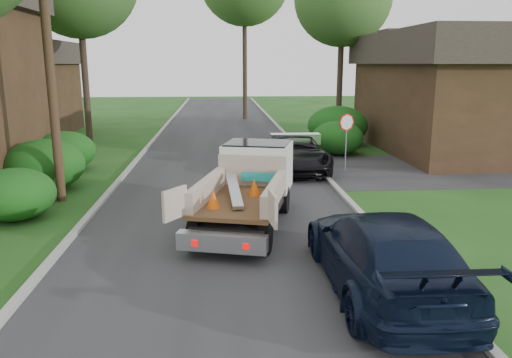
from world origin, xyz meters
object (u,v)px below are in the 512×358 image
at_px(house_right, 470,90).
at_px(black_pickup, 296,153).
at_px(flatbed_truck, 251,180).
at_px(stop_sign, 346,130).
at_px(navy_suv, 383,253).
at_px(house_left_far, 11,87).
at_px(utility_pole, 48,42).

height_order(house_right, black_pickup, house_right).
distance_m(flatbed_truck, black_pickup, 7.16).
relative_size(stop_sign, navy_suv, 0.44).
distance_m(black_pickup, navy_suv, 11.82).
distance_m(house_left_far, house_right, 27.68).
bearing_deg(house_left_far, utility_pole, -64.77).
bearing_deg(black_pickup, house_left_far, 144.46).
bearing_deg(house_left_far, flatbed_truck, -53.74).
xyz_separation_m(stop_sign, navy_suv, (-2.13, -11.50, -0.95)).
bearing_deg(black_pickup, utility_pole, -151.48).
xyz_separation_m(stop_sign, utility_pole, (-10.68, -4.02, 3.40)).
relative_size(stop_sign, utility_pole, 0.25).
bearing_deg(flatbed_truck, stop_sign, 70.07).
bearing_deg(black_pickup, stop_sign, -6.84).
xyz_separation_m(house_right, flatbed_truck, (-12.25, -11.43, -2.00)).
xyz_separation_m(house_left_far, house_right, (26.50, -8.00, 0.11)).
distance_m(utility_pole, house_left_far, 18.93).
relative_size(stop_sign, house_right, 0.19).
xyz_separation_m(utility_pole, house_right, (18.48, 9.02, -2.01)).
xyz_separation_m(stop_sign, black_pickup, (-2.07, 0.31, -1.02)).
height_order(black_pickup, navy_suv, navy_suv).
bearing_deg(black_pickup, flatbed_truck, -107.61).
xyz_separation_m(utility_pole, flatbed_truck, (6.23, -2.41, -4.01)).
xyz_separation_m(house_left_far, flatbed_truck, (14.25, -19.43, -1.89)).
bearing_deg(black_pickup, house_right, 27.18).
relative_size(house_left_far, navy_suv, 1.33).
xyz_separation_m(house_right, navy_suv, (-9.93, -16.50, -2.34)).
height_order(utility_pole, flatbed_truck, utility_pole).
bearing_deg(flatbed_truck, house_left_far, 141.02).
relative_size(utility_pole, house_left_far, 1.32).
bearing_deg(utility_pole, house_left_far, 115.23).
xyz_separation_m(house_right, black_pickup, (-9.87, -4.69, -2.40)).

